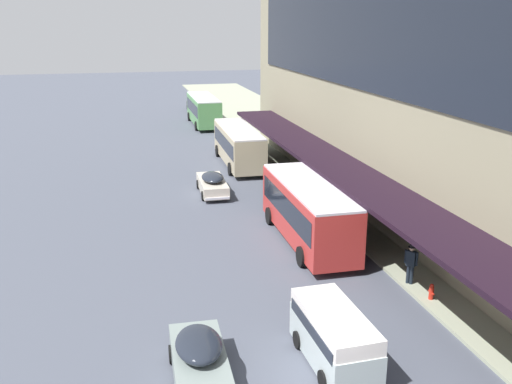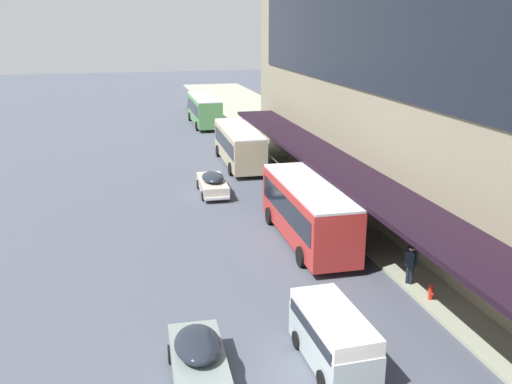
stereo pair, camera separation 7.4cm
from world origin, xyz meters
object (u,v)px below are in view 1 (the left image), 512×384
sedan_lead_near (200,361)px  pedestrian_at_kerb (411,262)px  transit_bus_kerbside_front (308,209)px  sedan_oncoming_front (196,105)px  sedan_oncoming_rear (212,183)px  vw_van (333,333)px  fire_hydrant (431,292)px  transit_bus_kerbside_far (239,144)px  transit_bus_kerbside_rear (204,109)px

sedan_lead_near → pedestrian_at_kerb: bearing=25.2°
transit_bus_kerbside_front → sedan_oncoming_front: size_ratio=2.01×
transit_bus_kerbside_front → sedan_oncoming_front: (0.56, 46.98, -1.08)m
transit_bus_kerbside_front → sedan_lead_near: 13.20m
sedan_oncoming_rear → sedan_oncoming_front: size_ratio=1.01×
sedan_lead_near → vw_van: size_ratio=1.01×
transit_bus_kerbside_front → fire_hydrant: bearing=-69.5°
transit_bus_kerbside_front → fire_hydrant: 8.37m
transit_bus_kerbside_front → transit_bus_kerbside_far: bearing=90.0°
sedan_oncoming_rear → sedan_oncoming_front: sedan_oncoming_front is taller
pedestrian_at_kerb → fire_hydrant: 1.73m
transit_bus_kerbside_rear → transit_bus_kerbside_front: bearing=-90.0°
sedan_lead_near → transit_bus_kerbside_far: bearing=75.5°
transit_bus_kerbside_far → sedan_oncoming_rear: size_ratio=2.10×
pedestrian_at_kerb → vw_van: bearing=-139.5°
transit_bus_kerbside_far → sedan_lead_near: transit_bus_kerbside_far is taller
transit_bus_kerbside_front → fire_hydrant: transit_bus_kerbside_front is taller
transit_bus_kerbside_rear → sedan_oncoming_front: size_ratio=2.10×
sedan_oncoming_rear → sedan_lead_near: (-3.91, -20.82, 0.04)m
transit_bus_kerbside_far → sedan_oncoming_rear: 8.39m
transit_bus_kerbside_front → pedestrian_at_kerb: (2.75, -6.15, -0.67)m
transit_bus_kerbside_far → vw_van: 28.45m
pedestrian_at_kerb → fire_hydrant: bearing=-84.5°
sedan_lead_near → transit_bus_kerbside_front: bearing=56.0°
transit_bus_kerbside_rear → sedan_oncoming_rear: size_ratio=2.08×
sedan_oncoming_front → pedestrian_at_kerb: pedestrian_at_kerb is taller
sedan_oncoming_rear → pedestrian_at_kerb: pedestrian_at_kerb is taller
transit_bus_kerbside_front → sedan_oncoming_rear: (-3.45, 9.92, -1.11)m
pedestrian_at_kerb → fire_hydrant: size_ratio=2.65×
sedan_oncoming_rear → sedan_lead_near: size_ratio=1.03×
transit_bus_kerbside_rear → fire_hydrant: size_ratio=14.26×
transit_bus_kerbside_rear → fire_hydrant: 44.31m
sedan_oncoming_rear → sedan_oncoming_front: (4.01, 37.06, 0.03)m
transit_bus_kerbside_rear → sedan_lead_near: (-7.39, -47.36, -1.07)m
transit_bus_kerbside_far → sedan_oncoming_front: (0.55, 29.49, -0.99)m
sedan_oncoming_front → vw_van: (-3.28, -57.80, 0.32)m
transit_bus_kerbside_front → sedan_oncoming_rear: bearing=109.2°
sedan_oncoming_rear → transit_bus_kerbside_rear: bearing=82.5°
sedan_oncoming_front → vw_van: vw_van is taller
transit_bus_kerbside_far → pedestrian_at_kerb: transit_bus_kerbside_far is taller
vw_van → transit_bus_kerbside_far: bearing=84.5°
pedestrian_at_kerb → transit_bus_kerbside_far: bearing=96.6°
transit_bus_kerbside_far → sedan_oncoming_front: 29.51m
vw_van → fire_hydrant: (5.62, 3.09, -0.60)m
transit_bus_kerbside_rear → fire_hydrant: transit_bus_kerbside_rear is taller
sedan_oncoming_rear → transit_bus_kerbside_front: bearing=-70.8°
sedan_oncoming_rear → sedan_oncoming_front: 37.28m
transit_bus_kerbside_far → vw_van: bearing=-95.5°
sedan_lead_near → fire_hydrant: (10.26, 3.17, -0.30)m
sedan_oncoming_front → vw_van: 57.90m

